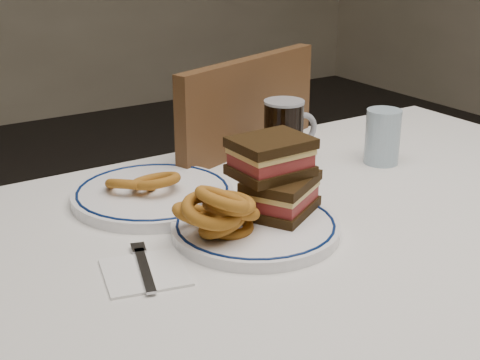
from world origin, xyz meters
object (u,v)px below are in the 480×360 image
chair_far (209,230)px  beer_mug (285,133)px  reuben_sandwich (276,176)px  far_plate (153,194)px  main_plate (255,227)px

chair_far → beer_mug: 0.39m
beer_mug → chair_far: bearing=100.5°
reuben_sandwich → far_plate: reuben_sandwich is taller
chair_far → reuben_sandwich: 0.57m
chair_far → reuben_sandwich: bearing=-106.2°
main_plate → far_plate: bearing=110.0°
chair_far → far_plate: bearing=-135.0°
chair_far → main_plate: (-0.19, -0.48, 0.24)m
beer_mug → far_plate: (-0.31, -0.02, -0.06)m
main_plate → beer_mug: (0.23, 0.24, 0.06)m
reuben_sandwich → far_plate: size_ratio=0.53×
beer_mug → main_plate: bearing=-134.1°
main_plate → chair_far: bearing=68.7°
main_plate → far_plate: size_ratio=0.94×
reuben_sandwich → far_plate: 0.24m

